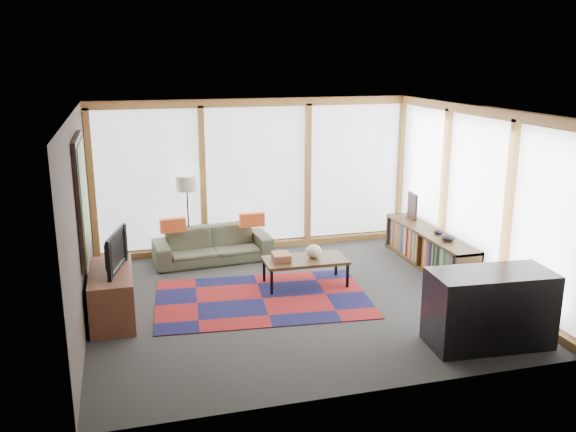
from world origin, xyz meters
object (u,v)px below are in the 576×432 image
object	(u,v)px
bookshelf	(429,249)
bar_counter	(489,308)
sofa	(213,245)
floor_lamp	(188,217)
tv_console	(112,295)
television	(110,251)
coffee_table	(305,272)

from	to	relation	value
bookshelf	bar_counter	distance (m)	2.70
bar_counter	sofa	bearing A→B (deg)	128.83
bookshelf	floor_lamp	bearing A→B (deg)	158.14
bar_counter	tv_console	bearing A→B (deg)	159.69
bookshelf	bar_counter	size ratio (longest dim) A/B	1.68
television	bookshelf	bearing A→B (deg)	-67.95
coffee_table	tv_console	distance (m)	2.77
floor_lamp	bar_counter	bearing A→B (deg)	-53.62
tv_console	television	size ratio (longest dim) A/B	1.46
sofa	floor_lamp	bearing A→B (deg)	139.26
coffee_table	television	xyz separation A→B (m)	(-2.71, -0.42, 0.69)
bar_counter	bookshelf	bearing A→B (deg)	80.49
sofa	floor_lamp	size ratio (longest dim) A/B	1.35
coffee_table	tv_console	size ratio (longest dim) A/B	0.94
tv_console	television	world-z (taller)	television
coffee_table	bookshelf	world-z (taller)	bookshelf
floor_lamp	coffee_table	world-z (taller)	floor_lamp
floor_lamp	tv_console	bearing A→B (deg)	-119.43
sofa	bar_counter	size ratio (longest dim) A/B	1.35
sofa	tv_console	bearing A→B (deg)	-133.86
floor_lamp	bar_counter	size ratio (longest dim) A/B	1.00
tv_console	bar_counter	bearing A→B (deg)	-24.35
sofa	bookshelf	xyz separation A→B (m)	(3.29, -1.20, 0.02)
tv_console	sofa	bearing A→B (deg)	50.43
floor_lamp	sofa	bearing A→B (deg)	-36.46
bookshelf	bar_counter	bearing A→B (deg)	-103.55
floor_lamp	bar_counter	distance (m)	5.08
sofa	coffee_table	xyz separation A→B (m)	(1.15, -1.44, -0.08)
sofa	bar_counter	distance (m)	4.66
bookshelf	television	size ratio (longest dim) A/B	2.70
television	bar_counter	xyz separation A→B (m)	(4.22, -1.96, -0.45)
bar_counter	coffee_table	bearing A→B (deg)	126.36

